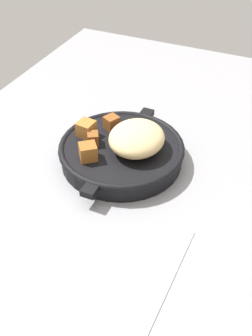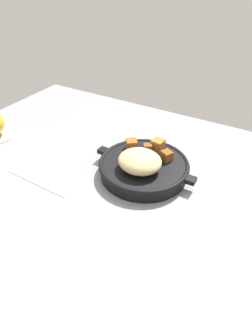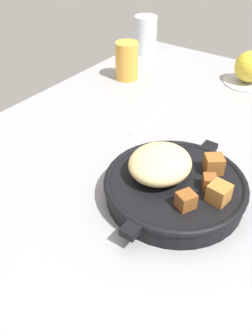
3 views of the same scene
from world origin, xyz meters
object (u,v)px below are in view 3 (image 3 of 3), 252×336
object	(u,v)px
red_apple	(250,66)
juice_glass_amber	(127,61)
water_glass_tall	(145,35)
cast_iron_skillet	(173,183)
butter_knife	(157,115)

from	to	relation	value
red_apple	juice_glass_amber	world-z (taller)	juice_glass_amber
juice_glass_amber	water_glass_tall	bearing A→B (deg)	18.94
water_glass_tall	red_apple	bearing A→B (deg)	-94.49
cast_iron_skillet	water_glass_tall	size ratio (longest dim) A/B	2.54
cast_iron_skillet	red_apple	size ratio (longest dim) A/B	3.52
juice_glass_amber	butter_knife	bearing A→B (deg)	-125.87
cast_iron_skillet	water_glass_tall	world-z (taller)	water_glass_tall
butter_knife	cast_iron_skillet	bearing A→B (deg)	-141.30
red_apple	cast_iron_skillet	bearing A→B (deg)	-172.93
butter_knife	water_glass_tall	bearing A→B (deg)	38.70
cast_iron_skillet	water_glass_tall	xyz separation A→B (cm)	(52.33, 39.80, 2.57)
butter_knife	juice_glass_amber	xyz separation A→B (cm)	(12.39, 17.13, 4.62)
butter_knife	water_glass_tall	xyz separation A→B (cm)	(30.86, 23.47, 5.25)
cast_iron_skillet	water_glass_tall	distance (cm)	65.80
red_apple	juice_glass_amber	xyz separation A→B (cm)	(-15.83, 27.30, 0.29)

